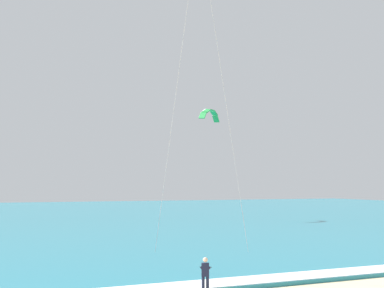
# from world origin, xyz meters

# --- Properties ---
(sea) EXTENTS (200.00, 120.00, 0.20)m
(sea) POSITION_xyz_m (0.00, 73.86, 0.10)
(sea) COLOR teal
(sea) RESTS_ON ground
(surf_foam) EXTENTS (200.00, 1.85, 0.04)m
(surf_foam) POSITION_xyz_m (0.00, 14.86, 0.22)
(surf_foam) COLOR white
(surf_foam) RESTS_ON sea
(kitesurfer) EXTENTS (0.66, 0.66, 1.69)m
(kitesurfer) POSITION_xyz_m (-3.66, 13.59, 0.94)
(kitesurfer) COLOR #191E38
(kitesurfer) RESTS_ON ground
(kite_distant) EXTENTS (4.21, 3.56, 1.68)m
(kite_distant) POSITION_xyz_m (13.99, 52.84, 15.04)
(kite_distant) COLOR green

